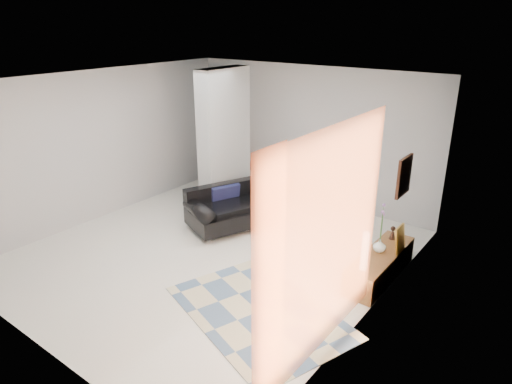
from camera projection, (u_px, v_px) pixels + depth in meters
The scene contains 17 objects.
floor at pixel (214, 252), 7.63m from camera, with size 6.00×6.00×0.00m, color white.
ceiling at pixel (208, 81), 6.62m from camera, with size 6.00×6.00×0.00m, color white.
wall_back at pixel (309, 135), 9.37m from camera, with size 6.00×6.00×0.00m, color #ACAEB0.
wall_front at pixel (23, 243), 4.89m from camera, with size 6.00×6.00×0.00m, color #ACAEB0.
wall_left at pixel (104, 145), 8.67m from camera, with size 6.00×6.00×0.00m, color #ACAEB0.
wall_right at pixel (378, 215), 5.58m from camera, with size 6.00×6.00×0.00m, color #ACAEB0.
partition_column at pixel (224, 141), 8.94m from camera, with size 0.35×1.20×2.80m, color #A3A8AA.
hallway_door at pixel (230, 138), 10.65m from camera, with size 0.85×0.06×2.04m, color silver.
curtain at pixel (327, 245), 4.75m from camera, with size 2.55×2.55×0.00m, color #FF7F43.
wall_art at pixel (404, 176), 6.18m from camera, with size 0.04×0.45×0.55m, color black.
media_console at pixel (380, 265), 6.82m from camera, with size 0.45×1.63×0.80m.
loveseat at pixel (230, 208), 8.44m from camera, with size 1.43×1.78×0.76m.
daybed at pixel (244, 172), 10.23m from camera, with size 2.03×1.33×0.77m.
area_rug at pixel (259, 312), 6.06m from camera, with size 2.42×1.61×0.01m, color beige.
cylinder_lamp at pixel (365, 251), 6.22m from camera, with size 0.10×0.10×0.56m, color white.
bronze_figurine at pixel (393, 233), 7.15m from camera, with size 0.11×0.11×0.21m, color #301D15, non-canonical shape.
vase at pixel (379, 245), 6.76m from camera, with size 0.19×0.19×0.20m, color white.
Camera 1 is at (4.62, -4.99, 3.67)m, focal length 32.00 mm.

